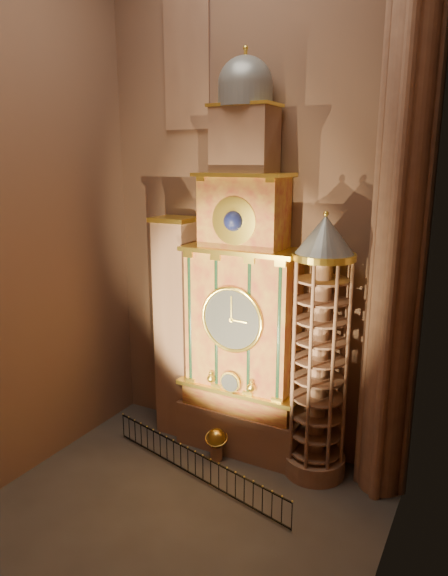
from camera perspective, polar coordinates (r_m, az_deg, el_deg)
The scene contains 11 objects.
floor at distance 20.76m, azimuth -4.73°, elevation -23.41°, with size 14.00×14.00×0.00m, color #383330.
wall_back at distance 21.81m, azimuth 3.44°, elevation 9.77°, with size 22.00×22.00×0.00m, color brown.
wall_left at distance 21.29m, azimuth -21.54°, elevation 8.73°, with size 22.00×22.00×0.00m, color brown.
wall_right at distance 13.97m, azimuth 19.28°, elevation 6.68°, with size 22.00×22.00×0.00m, color brown.
astronomical_clock at distance 21.64m, azimuth 2.11°, elevation -1.90°, with size 5.60×2.41×16.70m.
portrait_tower at distance 23.74m, azimuth -5.30°, elevation -4.36°, with size 1.80×1.60×10.20m.
stair_turret at distance 20.61m, azimuth 10.55°, elevation -7.08°, with size 2.50×2.50×10.80m.
gothic_pier at distance 19.02m, azimuth 19.15°, elevation 8.42°, with size 2.04×2.04×22.00m.
stained_glass_window at distance 23.55m, azimuth -4.15°, elevation 23.49°, with size 2.20×0.14×5.20m.
celestial_globe at distance 23.04m, azimuth -0.85°, elevation -16.65°, with size 1.18×1.14×1.42m.
iron_railing at distance 22.01m, azimuth -3.21°, elevation -19.01°, with size 9.17×2.21×1.13m.
Camera 1 is at (9.22, -13.70, 12.58)m, focal length 32.00 mm.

